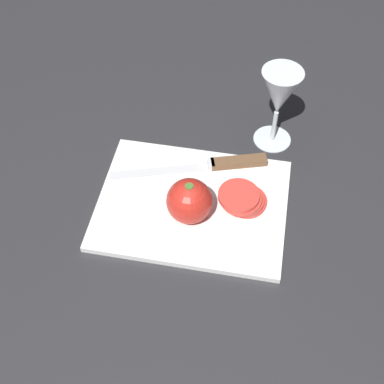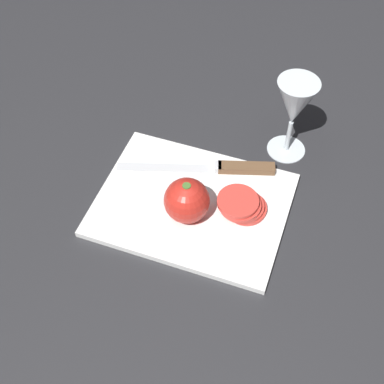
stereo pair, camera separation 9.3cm
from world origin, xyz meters
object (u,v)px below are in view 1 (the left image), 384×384
(knife, at_px, (223,164))
(tomato_slice_stack_near, at_px, (243,199))
(wine_glass, at_px, (279,96))
(whole_tomato, at_px, (188,201))

(knife, relative_size, tomato_slice_stack_near, 3.32)
(wine_glass, bearing_deg, whole_tomato, 59.97)
(wine_glass, height_order, knife, wine_glass)
(knife, distance_m, tomato_slice_stack_near, 0.10)
(knife, bearing_deg, tomato_slice_stack_near, 100.94)
(whole_tomato, bearing_deg, knife, -109.32)
(whole_tomato, bearing_deg, tomato_slice_stack_near, -156.09)
(wine_glass, xyz_separation_m, knife, (0.09, 0.10, -0.10))
(tomato_slice_stack_near, bearing_deg, wine_glass, -102.03)
(wine_glass, xyz_separation_m, tomato_slice_stack_near, (0.04, 0.18, -0.09))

